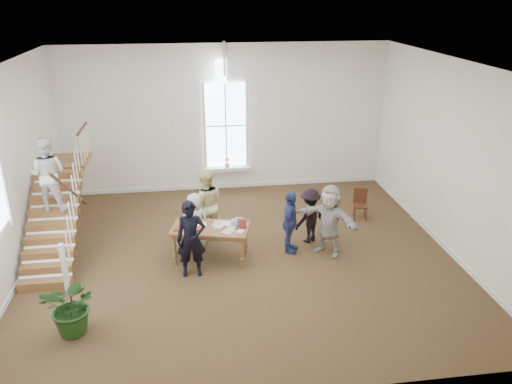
{
  "coord_description": "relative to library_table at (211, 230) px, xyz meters",
  "views": [
    {
      "loc": [
        -1.12,
        -10.46,
        5.97
      ],
      "look_at": [
        0.38,
        0.4,
        1.47
      ],
      "focal_mm": 35.0,
      "sensor_mm": 36.0,
      "label": 1
    }
  ],
  "objects": [
    {
      "name": "elderly_woman",
      "position": [
        -0.37,
        0.6,
        -0.03
      ],
      "size": [
        0.79,
        0.62,
        1.43
      ],
      "primitive_type": "imported",
      "rotation": [
        0.0,
        0.0,
        2.89
      ],
      "color": "beige",
      "rests_on": "ground"
    },
    {
      "name": "person_yellow",
      "position": [
        -0.07,
        1.1,
        0.18
      ],
      "size": [
        0.94,
        0.76,
        1.86
      ],
      "primitive_type": "imported",
      "rotation": [
        0.0,
        0.0,
        3.2
      ],
      "color": "beige",
      "rests_on": "ground"
    },
    {
      "name": "staircase",
      "position": [
        -3.61,
        0.78,
        0.87
      ],
      "size": [
        1.1,
        4.1,
        2.92
      ],
      "color": "brown",
      "rests_on": "ground"
    },
    {
      "name": "ground",
      "position": [
        0.73,
        0.03,
        -0.75
      ],
      "size": [
        10.0,
        10.0,
        0.0
      ],
      "primitive_type": "plane",
      "color": "#402C19",
      "rests_on": "ground"
    },
    {
      "name": "floor_plant",
      "position": [
        -2.67,
        -2.41,
        -0.17
      ],
      "size": [
        1.29,
        1.21,
        1.15
      ],
      "primitive_type": "imported",
      "rotation": [
        0.0,
        0.0,
        -0.38
      ],
      "color": "#1A3B12",
      "rests_on": "ground"
    },
    {
      "name": "side_chair",
      "position": [
        4.2,
        1.71,
        -0.28
      ],
      "size": [
        0.45,
        0.45,
        0.86
      ],
      "rotation": [
        0.0,
        0.0,
        -0.22
      ],
      "color": "#391E0F",
      "rests_on": "ground"
    },
    {
      "name": "woman_cluster_a",
      "position": [
        1.88,
        0.1,
        0.04
      ],
      "size": [
        0.7,
        0.99,
        1.57
      ],
      "primitive_type": "imported",
      "rotation": [
        0.0,
        0.0,
        1.19
      ],
      "color": "navy",
      "rests_on": "ground"
    },
    {
      "name": "woman_cluster_c",
      "position": [
        2.78,
        -0.1,
        0.13
      ],
      "size": [
        1.51,
        1.52,
        1.75
      ],
      "primitive_type": "imported",
      "rotation": [
        0.0,
        0.0,
        5.49
      ],
      "color": "#BAB1A7",
      "rests_on": "ground"
    },
    {
      "name": "police_officer",
      "position": [
        -0.47,
        -0.65,
        0.14
      ],
      "size": [
        0.65,
        0.43,
        1.77
      ],
      "primitive_type": "imported",
      "rotation": [
        0.0,
        0.0,
        0.01
      ],
      "color": "black",
      "rests_on": "ground"
    },
    {
      "name": "room_shell",
      "position": [
        0.73,
        4.42,
        -0.35
      ],
      "size": [
        10.49,
        10.0,
        10.0
      ],
      "color": "silver",
      "rests_on": "ground"
    },
    {
      "name": "library_table",
      "position": [
        0.0,
        0.0,
        0.0
      ],
      "size": [
        1.93,
        1.28,
        0.89
      ],
      "rotation": [
        0.0,
        0.0,
        -0.24
      ],
      "color": "brown",
      "rests_on": "ground"
    },
    {
      "name": "woman_cluster_b",
      "position": [
        2.48,
        0.55,
        -0.04
      ],
      "size": [
        1.05,
        0.94,
        1.41
      ],
      "primitive_type": "imported",
      "rotation": [
        0.0,
        0.0,
        3.73
      ],
      "color": "black",
      "rests_on": "ground"
    }
  ]
}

